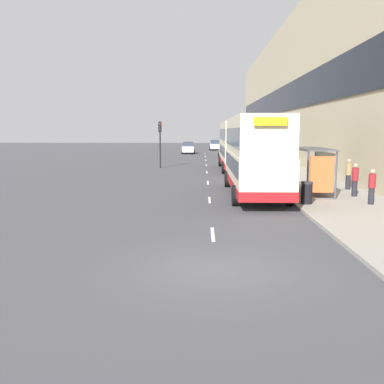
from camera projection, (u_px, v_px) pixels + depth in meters
ground_plane at (216, 270)px, 11.08m from camera, size 220.00×220.00×0.00m
pavement at (262, 161)px, 49.00m from camera, size 5.00×93.00×0.14m
terrace_facade at (300, 90)px, 47.76m from camera, size 3.10×93.00×15.96m
lane_mark_0 at (213, 234)px, 14.85m from camera, size 0.12×2.00×0.01m
lane_mark_1 at (209, 200)px, 22.12m from camera, size 0.12×2.00×0.01m
lane_mark_2 at (208, 183)px, 29.39m from camera, size 0.12×2.00×0.01m
lane_mark_3 at (207, 172)px, 36.66m from camera, size 0.12×2.00×0.01m
lane_mark_4 at (206, 165)px, 43.93m from camera, size 0.12×2.00×0.01m
lane_mark_5 at (206, 160)px, 51.20m from camera, size 0.12×2.00×0.01m
lane_mark_6 at (205, 156)px, 58.48m from camera, size 0.12×2.00×0.01m
lane_mark_7 at (205, 154)px, 65.75m from camera, size 0.12×2.00×0.01m
bus_shelter at (317, 162)px, 22.88m from camera, size 1.60×4.20×2.48m
double_decker_bus_near at (255, 154)px, 23.34m from camera, size 2.85×10.65×4.30m
double_decker_bus_ahead at (236, 145)px, 38.59m from camera, size 2.85×11.23×4.30m
car_0 at (226, 151)px, 56.34m from camera, size 1.92×4.40×1.67m
car_1 at (215, 145)px, 77.18m from camera, size 1.92×4.57×1.82m
car_2 at (188, 148)px, 65.23m from camera, size 1.95×3.80×1.83m
pedestrian_at_shelter at (372, 187)px, 19.92m from camera, size 0.33×0.33×1.65m
pedestrian_1 at (355, 180)px, 22.33m from camera, size 0.34×0.34×1.72m
pedestrian_2 at (348, 174)px, 24.97m from camera, size 0.35×0.35×1.78m
litter_bin at (307, 193)px, 20.12m from camera, size 0.55×0.55×1.05m
traffic_light_far_kerb at (160, 136)px, 40.33m from camera, size 0.30×0.32×4.42m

